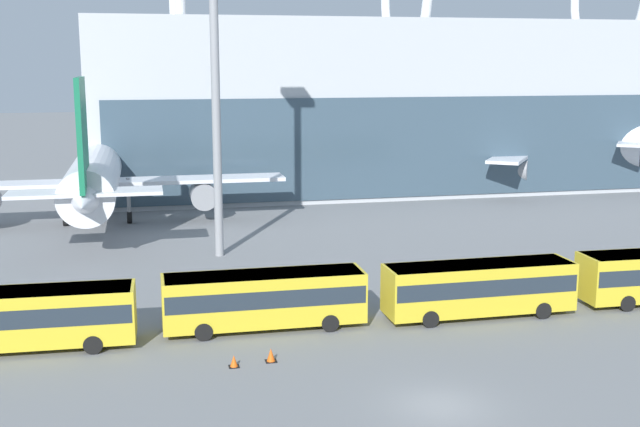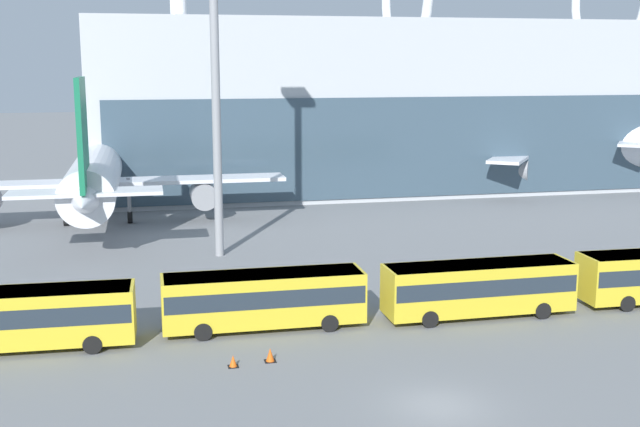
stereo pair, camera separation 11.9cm
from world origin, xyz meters
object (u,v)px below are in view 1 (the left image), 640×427
Objects in this scene: shuttle_bus_0 at (24,315)px; floodlight_mast at (215,53)px; airliner_at_gate_far at (96,174)px; traffic_cone_0 at (234,361)px; shuttle_bus_2 at (479,285)px; traffic_cone_1 at (271,355)px; shuttle_bus_1 at (264,296)px; airliner_parked_remote at (518,141)px.

floodlight_mast is (12.01, 18.73, 13.68)m from shuttle_bus_0.
airliner_at_gate_far is 64.02× the size of traffic_cone_0.
shuttle_bus_0 is 25.65m from shuttle_bus_2.
airliner_at_gate_far is at bearing 104.93° from traffic_cone_1.
airliner_at_gate_far is at bearing 124.28° from shuttle_bus_2.
shuttle_bus_0 reaches higher than traffic_cone_1.
traffic_cone_0 is (-1.56, -23.54, -15.29)m from floodlight_mast.
floodlight_mast is at bearing 90.89° from traffic_cone_1.
shuttle_bus_2 is at bearing 2.04° from shuttle_bus_0.
traffic_cone_0 is at bearing -162.61° from shuttle_bus_2.
floodlight_mast is 42.07× the size of traffic_cone_0.
traffic_cone_1 reaches higher than traffic_cone_0.
shuttle_bus_1 is 0.45× the size of floodlight_mast.
shuttle_bus_0 is 19.05× the size of traffic_cone_0.
shuttle_bus_1 and shuttle_bus_2 have the same top height.
airliner_at_gate_far reaches higher than traffic_cone_1.
shuttle_bus_0 is 11.62m from traffic_cone_0.
shuttle_bus_2 is 18.96× the size of traffic_cone_0.
shuttle_bus_0 is (-2.11, -34.00, -2.80)m from airliner_at_gate_far.
airliner_at_gate_far is at bearing 88.27° from shuttle_bus_0.
airliner_parked_remote is 70.82m from shuttle_bus_0.
shuttle_bus_0 is 0.45× the size of floodlight_mast.
traffic_cone_1 is (12.37, -4.48, -1.56)m from shuttle_bus_0.
shuttle_bus_1 is 16.44× the size of traffic_cone_1.
airliner_parked_remote is at bearing 44.88° from shuttle_bus_0.
airliner_parked_remote is 61.59m from shuttle_bus_1.
traffic_cone_0 is at bearing -113.23° from shuttle_bus_1.
traffic_cone_1 is (1.92, 0.32, 0.05)m from traffic_cone_0.
airliner_at_gate_far is 34.18m from shuttle_bus_0.
shuttle_bus_1 is 5.37m from traffic_cone_1.
shuttle_bus_1 is (12.82, 0.64, 0.00)m from shuttle_bus_0.
airliner_at_gate_far reaches higher than shuttle_bus_1.
traffic_cone_0 is at bearing -93.80° from floodlight_mast.
airliner_at_gate_far is 3.36× the size of shuttle_bus_0.
floodlight_mast is 28.11m from traffic_cone_0.
shuttle_bus_2 is at bearing 17.88° from traffic_cone_0.
shuttle_bus_0 is 1.01× the size of shuttle_bus_2.
traffic_cone_1 is at bearing -18.08° from shuttle_bus_0.
airliner_at_gate_far is 51.59m from airliner_parked_remote.
traffic_cone_0 is at bearing 87.77° from airliner_parked_remote.
shuttle_bus_0 is 1.01× the size of shuttle_bus_1.
traffic_cone_0 is 1.95m from traffic_cone_1.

